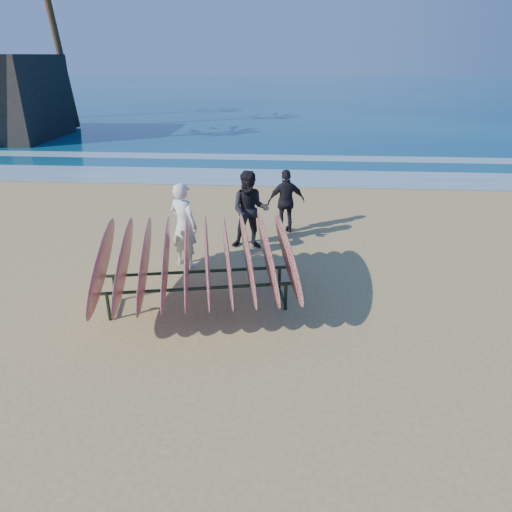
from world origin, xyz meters
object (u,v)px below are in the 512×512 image
object	(u,v)px
person_white	(184,225)
person_dark_a	(250,210)
person_dark_b	(286,202)
surfboard_rack	(197,259)

from	to	relation	value
person_white	person_dark_a	world-z (taller)	person_white
person_white	person_dark_b	xyz separation A→B (m)	(2.05, 2.13, -0.10)
person_dark_b	person_dark_a	bearing A→B (deg)	39.12
person_dark_a	person_dark_b	distance (m)	1.32
person_white	person_dark_b	bearing A→B (deg)	-105.45
surfboard_rack	person_white	xyz separation A→B (m)	(-0.59, 1.64, -0.01)
person_dark_a	person_dark_b	bearing A→B (deg)	51.59
surfboard_rack	person_dark_b	xyz separation A→B (m)	(1.46, 3.78, -0.12)
surfboard_rack	person_white	size ratio (longest dim) A/B	2.07
surfboard_rack	person_dark_a	world-z (taller)	person_dark_a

